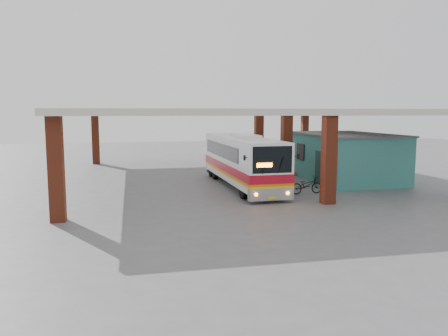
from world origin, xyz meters
TOP-DOWN VIEW (x-y plane):
  - ground at (0.00, 0.00)m, footprint 90.00×90.00m
  - brick_columns at (1.43, 5.00)m, footprint 20.10×21.60m
  - canopy_roof at (0.50, 6.50)m, footprint 21.00×23.00m
  - shop_building at (7.49, 4.00)m, footprint 5.20×8.20m
  - coach_bus at (0.09, 2.82)m, footprint 2.60×11.09m
  - motorcycle at (2.98, -0.38)m, footprint 1.92×0.79m
  - pedestrian at (0.47, -0.80)m, footprint 0.76×0.59m
  - red_chair at (5.09, 6.31)m, footprint 0.54×0.54m

SIDE VIEW (x-z plane):
  - ground at x=0.00m, z-range 0.00..0.00m
  - red_chair at x=5.09m, z-range -0.03..0.78m
  - motorcycle at x=2.98m, z-range 0.00..0.98m
  - pedestrian at x=0.47m, z-range 0.00..1.85m
  - shop_building at x=7.49m, z-range 0.01..3.12m
  - coach_bus at x=0.09m, z-range -0.01..3.20m
  - brick_columns at x=1.43m, z-range 0.00..4.35m
  - canopy_roof at x=0.50m, z-range 4.35..4.65m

